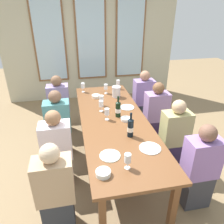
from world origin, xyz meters
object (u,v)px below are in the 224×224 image
(tasting_bowl_1, at_px, (96,96))
(seated_person_2, at_px, (59,126))
(dining_table, at_px, (114,123))
(wine_glass_0, at_px, (106,87))
(metal_pitcher, at_px, (116,92))
(seated_person_4, at_px, (56,192))
(tasting_bowl_2, at_px, (103,173))
(seated_person_6, at_px, (59,106))
(wine_glass_3, at_px, (83,86))
(wine_glass_6, at_px, (101,104))
(seated_person_0, at_px, (58,151))
(white_plate_0, at_px, (110,156))
(seated_person_7, at_px, (143,100))
(wine_glass_4, at_px, (107,112))
(white_plate_1, at_px, (150,148))
(seated_person_1, at_px, (174,138))
(white_plate_2, at_px, (127,107))
(wine_glass_5, at_px, (102,99))
(seated_person_5, at_px, (199,169))
(wine_glass_1, at_px, (118,83))
(seated_person_3, at_px, (156,115))
(tasting_bowl_0, at_px, (126,119))
(wine_glass_2, at_px, (128,158))
(wine_bottle_1, at_px, (130,127))
(wine_bottle_0, at_px, (118,109))

(tasting_bowl_1, height_order, seated_person_2, seated_person_2)
(dining_table, height_order, wine_glass_0, wine_glass_0)
(metal_pitcher, height_order, seated_person_4, seated_person_4)
(tasting_bowl_2, bearing_deg, seated_person_6, 102.59)
(wine_glass_3, bearing_deg, dining_table, -73.15)
(wine_glass_6, bearing_deg, seated_person_0, -137.78)
(wine_glass_3, bearing_deg, seated_person_4, -102.06)
(white_plate_0, bearing_deg, wine_glass_0, 81.54)
(seated_person_7, bearing_deg, wine_glass_4, -131.43)
(white_plate_1, distance_m, seated_person_1, 0.73)
(white_plate_0, bearing_deg, wine_glass_3, 93.99)
(white_plate_2, distance_m, wine_glass_5, 0.43)
(wine_glass_4, distance_m, seated_person_2, 0.85)
(dining_table, height_order, seated_person_5, seated_person_5)
(dining_table, distance_m, wine_glass_1, 1.24)
(white_plate_0, xyz_separation_m, wine_glass_0, (0.27, 1.80, 0.12))
(metal_pitcher, height_order, seated_person_3, seated_person_3)
(tasting_bowl_0, bearing_deg, wine_glass_1, 82.18)
(seated_person_0, bearing_deg, tasting_bowl_0, 14.93)
(seated_person_0, bearing_deg, wine_glass_5, 48.89)
(white_plate_0, height_order, seated_person_7, seated_person_7)
(white_plate_1, xyz_separation_m, seated_person_7, (0.54, 1.79, -0.22))
(metal_pitcher, relative_size, seated_person_1, 0.17)
(seated_person_5, bearing_deg, seated_person_3, 90.00)
(dining_table, bearing_deg, tasting_bowl_2, -106.89)
(wine_glass_0, distance_m, wine_glass_6, 0.74)
(metal_pitcher, height_order, wine_glass_4, metal_pitcher)
(wine_glass_1, relative_size, seated_person_5, 0.16)
(metal_pitcher, relative_size, seated_person_5, 0.17)
(seated_person_0, relative_size, seated_person_4, 1.00)
(seated_person_0, relative_size, seated_person_5, 1.00)
(wine_glass_2, distance_m, wine_glass_3, 2.19)
(dining_table, xyz_separation_m, white_plate_1, (0.27, -0.76, 0.07))
(wine_bottle_1, distance_m, seated_person_6, 1.81)
(dining_table, distance_m, wine_glass_6, 0.36)
(tasting_bowl_0, height_order, wine_glass_5, wine_glass_5)
(wine_glass_1, xyz_separation_m, seated_person_5, (0.48, -2.16, -0.33))
(wine_glass_3, distance_m, wine_glass_6, 0.88)
(seated_person_4, height_order, seated_person_7, same)
(wine_glass_3, height_order, seated_person_7, seated_person_7)
(white_plate_1, distance_m, tasting_bowl_0, 0.71)
(tasting_bowl_0, bearing_deg, wine_glass_3, 112.66)
(wine_bottle_0, height_order, wine_bottle_1, wine_bottle_1)
(white_plate_2, height_order, wine_glass_6, wine_glass_6)
(tasting_bowl_0, height_order, seated_person_1, seated_person_1)
(dining_table, distance_m, wine_glass_5, 0.53)
(white_plate_1, bearing_deg, white_plate_0, -174.87)
(white_plate_0, relative_size, seated_person_0, 0.21)
(wine_glass_1, xyz_separation_m, seated_person_1, (0.48, -1.51, -0.33))
(metal_pitcher, distance_m, wine_glass_5, 0.43)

